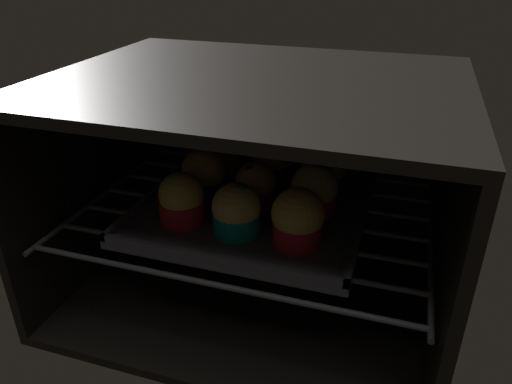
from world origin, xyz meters
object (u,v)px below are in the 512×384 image
object	(u,v)px
muffin_row1_col2	(314,191)
muffin_row2_col1	(271,160)
muffin_row1_col1	(253,186)
muffin_row0_col0	(182,200)
baking_tray	(256,206)
muffin_row1_col0	(204,175)
muffin_row2_col0	(221,157)
muffin_row0_col2	(298,219)
muffin_row2_col2	(324,168)
muffin_row0_col1	(238,211)

from	to	relation	value
muffin_row1_col2	muffin_row2_col1	xyz separation A→B (cm)	(-9.44, 9.00, 0.10)
muffin_row1_col1	muffin_row0_col0	bearing A→B (deg)	-135.34
baking_tray	muffin_row1_col0	bearing A→B (deg)	-178.98
muffin_row2_col0	muffin_row2_col1	bearing A→B (deg)	3.90
muffin_row1_col0	muffin_row2_col0	bearing A→B (deg)	92.97
muffin_row1_col0	muffin_row0_col2	bearing A→B (deg)	-26.63
muffin_row2_col1	muffin_row2_col2	world-z (taller)	muffin_row2_col2
muffin_row1_col0	muffin_row2_col1	bearing A→B (deg)	47.78
muffin_row1_col0	muffin_row1_col1	size ratio (longest dim) A/B	1.17
muffin_row0_col2	muffin_row2_col0	world-z (taller)	muffin_row0_col2
baking_tray	muffin_row1_col0	size ratio (longest dim) A/B	4.21
baking_tray	muffin_row0_col2	xyz separation A→B (cm)	(8.88, -9.01, 4.27)
muffin_row0_col1	muffin_row1_col2	xyz separation A→B (cm)	(9.01, 9.27, 0.09)
muffin_row1_col0	muffin_row2_col2	distance (cm)	19.90
muffin_row2_col0	muffin_row1_col2	bearing A→B (deg)	-24.44
muffin_row0_col2	muffin_row1_col2	world-z (taller)	muffin_row0_col2
muffin_row0_col1	muffin_row2_col1	xyz separation A→B (cm)	(-0.43, 18.27, 0.19)
muffin_row2_col0	muffin_row2_col1	world-z (taller)	muffin_row2_col1
muffin_row1_col2	muffin_row2_col2	bearing A→B (deg)	90.60
baking_tray	muffin_row0_col0	size ratio (longest dim) A/B	4.48
muffin_row2_col2	muffin_row2_col0	bearing A→B (deg)	179.64
muffin_row2_col0	muffin_row0_col1	bearing A→B (deg)	-61.87
muffin_row0_col1	muffin_row2_col2	xyz separation A→B (cm)	(8.92, 17.54, 0.33)
muffin_row0_col2	muffin_row2_col1	bearing A→B (deg)	116.50
muffin_row0_col2	muffin_row1_col0	world-z (taller)	same
muffin_row0_col0	muffin_row2_col0	size ratio (longest dim) A/B	1.03
muffin_row2_col0	muffin_row2_col2	size ratio (longest dim) A/B	0.93
muffin_row0_col1	muffin_row1_col0	xyz separation A→B (cm)	(-8.98, 8.85, 0.38)
muffin_row0_col1	muffin_row2_col2	size ratio (longest dim) A/B	0.95
muffin_row1_col0	muffin_row1_col1	bearing A→B (deg)	-0.18
baking_tray	muffin_row2_col0	xyz separation A→B (cm)	(-9.24, 8.65, 3.86)
baking_tray	muffin_row2_col1	xyz separation A→B (cm)	(-0.24, 9.26, 4.11)
muffin_row1_col0	muffin_row2_col0	xyz separation A→B (cm)	(-0.46, 8.81, -0.45)
muffin_row1_col0	muffin_row1_col1	world-z (taller)	muffin_row1_col0
muffin_row1_col2	muffin_row2_col0	distance (cm)	20.26
muffin_row0_col1	muffin_row1_col1	distance (cm)	8.85
muffin_row2_col1	muffin_row2_col2	size ratio (longest dim) A/B	0.98
muffin_row1_col2	muffin_row2_col0	xyz separation A→B (cm)	(-18.45, 8.38, -0.15)
muffin_row1_col1	baking_tray	bearing A→B (deg)	25.05
muffin_row2_col1	baking_tray	bearing A→B (deg)	-88.54
muffin_row1_col2	muffin_row2_col2	world-z (taller)	muffin_row2_col2
muffin_row1_col0	muffin_row2_col1	size ratio (longest dim) A/B	1.04
muffin_row0_col0	muffin_row0_col2	world-z (taller)	muffin_row0_col2
baking_tray	muffin_row2_col1	size ratio (longest dim) A/B	4.39
muffin_row1_col0	muffin_row2_col2	size ratio (longest dim) A/B	1.02
muffin_row0_col2	muffin_row2_col2	size ratio (longest dim) A/B	1.01
baking_tray	muffin_row0_col1	world-z (taller)	muffin_row0_col1
muffin_row0_col2	muffin_row1_col2	xyz separation A→B (cm)	(0.33, 9.28, -0.26)
muffin_row0_col0	muffin_row1_col0	world-z (taller)	muffin_row1_col0
baking_tray	muffin_row2_col2	bearing A→B (deg)	43.10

